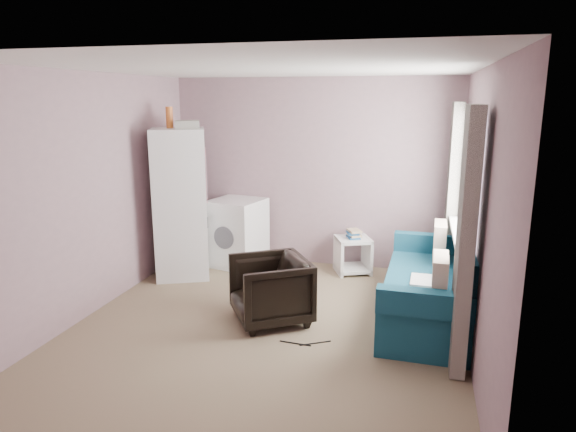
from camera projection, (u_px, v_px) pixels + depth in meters
name	position (u px, v px, depth m)	size (l,w,h in m)	color
room	(269.00, 204.00, 4.88)	(3.84, 4.24, 2.54)	#847056
armchair	(270.00, 287.00, 5.19)	(0.72, 0.67, 0.74)	black
fridge	(181.00, 203.00, 6.43)	(0.85, 0.85, 2.13)	silver
washing_machine	(237.00, 231.00, 6.94)	(0.77, 0.77, 0.91)	silver
side_table	(353.00, 252.00, 6.67)	(0.56, 0.56, 0.58)	white
sofa	(438.00, 289.00, 5.23)	(0.98, 2.08, 0.92)	#17546D
window_dressing	(458.00, 213.00, 5.13)	(0.17, 2.62, 2.18)	white
floor_cables	(305.00, 343.00, 4.77)	(0.47, 0.17, 0.01)	black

